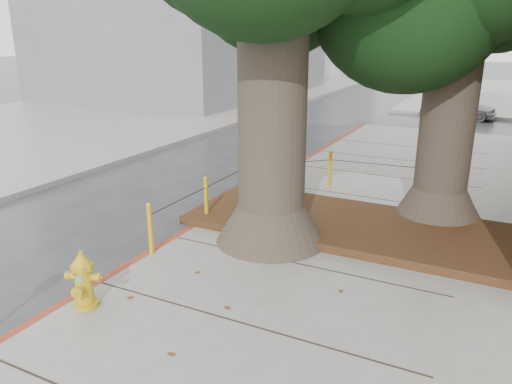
{
  "coord_description": "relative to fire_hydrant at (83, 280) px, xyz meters",
  "views": [
    {
      "loc": [
        3.34,
        -5.09,
        3.87
      ],
      "look_at": [
        -0.54,
        2.55,
        1.1
      ],
      "focal_mm": 35.0,
      "sensor_mm": 36.0,
      "label": 1
    }
  ],
  "objects": [
    {
      "name": "curb_red",
      "position": [
        -0.37,
        3.12,
        -0.49
      ],
      "size": [
        0.14,
        26.0,
        0.16
      ],
      "primitive_type": "cube",
      "color": "maroon",
      "rests_on": "ground"
    },
    {
      "name": "sidewalk_opposite",
      "position": [
        -12.37,
        10.62,
        -0.49
      ],
      "size": [
        14.0,
        60.0,
        0.15
      ],
      "primitive_type": "cube",
      "color": "slate",
      "rests_on": "ground"
    },
    {
      "name": "car_dark",
      "position": [
        -9.94,
        19.3,
        0.0
      ],
      "size": [
        1.91,
        4.0,
        1.12
      ],
      "primitive_type": "imported",
      "rotation": [
        0.0,
        0.0,
        0.09
      ],
      "color": "black",
      "rests_on": "ground"
    },
    {
      "name": "ground",
      "position": [
        1.63,
        0.62,
        -0.56
      ],
      "size": [
        140.0,
        140.0,
        0.0
      ],
      "primitive_type": "plane",
      "color": "#28282B",
      "rests_on": "ground"
    },
    {
      "name": "planter_bed",
      "position": [
        2.53,
        4.52,
        -0.33
      ],
      "size": [
        6.4,
        2.6,
        0.16
      ],
      "primitive_type": "cube",
      "color": "black",
      "rests_on": "sidewalk_main"
    },
    {
      "name": "car_silver",
      "position": [
        2.86,
        20.41,
        -0.01
      ],
      "size": [
        3.34,
        1.51,
        1.11
      ],
      "primitive_type": "imported",
      "rotation": [
        0.0,
        0.0,
        1.51
      ],
      "color": "#9B9BA0",
      "rests_on": "ground"
    },
    {
      "name": "bollard_ring",
      "position": [
        0.77,
        4.99,
        0.1
      ],
      "size": [
        3.79,
        5.39,
        0.95
      ],
      "color": "gold",
      "rests_on": "sidewalk_main"
    },
    {
      "name": "fire_hydrant",
      "position": [
        0.0,
        0.0,
        0.0
      ],
      "size": [
        0.45,
        0.45,
        0.84
      ],
      "rotation": [
        0.0,
        0.0,
        0.35
      ],
      "color": "gold",
      "rests_on": "sidewalk_main"
    }
  ]
}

